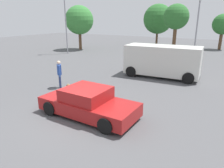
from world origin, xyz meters
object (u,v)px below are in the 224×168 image
at_px(dog, 72,86).
at_px(light_post_near, 198,17).
at_px(pedestrian, 59,72).
at_px(light_post_mid, 65,9).
at_px(sedan_foreground, 88,103).
at_px(van_white, 162,60).

xyz_separation_m(dog, light_post_near, (4.44, 12.93, 3.86)).
relative_size(dog, light_post_near, 0.09).
bearing_deg(pedestrian, light_post_mid, -97.20).
relative_size(dog, light_post_mid, 0.07).
xyz_separation_m(sedan_foreground, light_post_mid, (-12.24, 12.21, 4.48)).
height_order(sedan_foreground, van_white, van_white).
height_order(sedan_foreground, light_post_near, light_post_near).
bearing_deg(dog, pedestrian, -46.82).
relative_size(pedestrian, light_post_mid, 0.22).
bearing_deg(light_post_mid, pedestrian, -49.84).
distance_m(sedan_foreground, light_post_near, 15.51).
xyz_separation_m(light_post_near, light_post_mid, (-13.94, -2.79, 0.91)).
bearing_deg(dog, light_post_mid, -87.09).
bearing_deg(light_post_mid, van_white, -18.73).
height_order(dog, van_white, van_white).
xyz_separation_m(sedan_foreground, van_white, (0.76, 7.81, 0.63)).
bearing_deg(van_white, pedestrian, 47.03).
relative_size(sedan_foreground, pedestrian, 2.59).
distance_m(dog, light_post_mid, 14.69).
bearing_deg(sedan_foreground, van_white, 85.51).
xyz_separation_m(van_white, light_post_near, (0.94, 7.19, 2.94)).
distance_m(pedestrian, light_post_mid, 13.73).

